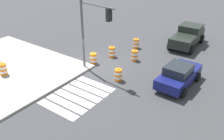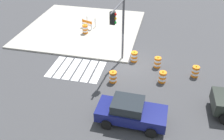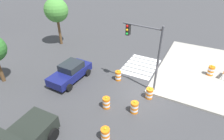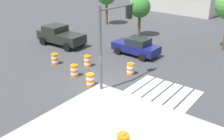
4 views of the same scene
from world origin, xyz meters
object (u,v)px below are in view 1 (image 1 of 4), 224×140
(sports_car, at_px, (179,75))
(traffic_barrel_near_corner, at_px, (112,52))
(pickup_truck, at_px, (188,36))
(traffic_barrel_median_far, at_px, (134,55))
(traffic_barrel_median_near, at_px, (93,58))
(traffic_barrel_on_sidewalk, at_px, (3,69))
(traffic_barrel_crosswalk_end, at_px, (118,75))
(traffic_light_pole, at_px, (93,24))
(traffic_barrel_far_curb, at_px, (136,43))

(sports_car, height_order, traffic_barrel_near_corner, sports_car)
(pickup_truck, height_order, traffic_barrel_median_far, pickup_truck)
(traffic_barrel_median_near, bearing_deg, pickup_truck, 150.20)
(traffic_barrel_median_near, height_order, traffic_barrel_on_sidewalk, traffic_barrel_on_sidewalk)
(sports_car, height_order, traffic_barrel_median_near, sports_car)
(sports_car, height_order, traffic_barrel_crosswalk_end, sports_car)
(traffic_barrel_near_corner, relative_size, traffic_barrel_on_sidewalk, 1.00)
(traffic_barrel_median_far, height_order, traffic_light_pole, traffic_light_pole)
(traffic_barrel_median_far, distance_m, traffic_light_pole, 5.27)
(traffic_barrel_median_near, bearing_deg, sports_car, 96.82)
(pickup_truck, bearing_deg, traffic_barrel_near_corner, -34.15)
(traffic_barrel_crosswalk_end, distance_m, traffic_light_pole, 4.13)
(traffic_barrel_near_corner, relative_size, traffic_barrel_median_near, 1.00)
(traffic_barrel_on_sidewalk, distance_m, traffic_light_pole, 7.69)
(traffic_barrel_median_far, distance_m, traffic_barrel_on_sidewalk, 10.63)
(traffic_barrel_median_far, bearing_deg, traffic_barrel_on_sidewalk, -38.60)
(traffic_barrel_far_curb, relative_size, traffic_barrel_on_sidewalk, 1.00)
(traffic_barrel_crosswalk_end, xyz_separation_m, traffic_barrel_far_curb, (-6.15, -2.15, 0.00))
(traffic_barrel_median_near, xyz_separation_m, traffic_barrel_far_curb, (-5.04, 1.17, 0.00))
(traffic_barrel_near_corner, bearing_deg, traffic_barrel_crosswalk_end, 42.28)
(traffic_barrel_near_corner, xyz_separation_m, traffic_barrel_crosswalk_end, (3.15, 2.86, 0.00))
(pickup_truck, relative_size, traffic_barrel_median_near, 5.12)
(traffic_barrel_median_near, distance_m, traffic_light_pole, 3.79)
(traffic_barrel_far_curb, bearing_deg, traffic_barrel_median_near, -13.12)
(traffic_barrel_crosswalk_end, distance_m, traffic_barrel_far_curb, 6.52)
(traffic_barrel_near_corner, bearing_deg, traffic_barrel_median_far, 104.58)
(traffic_barrel_median_far, bearing_deg, traffic_barrel_near_corner, -75.42)
(traffic_light_pole, bearing_deg, traffic_barrel_median_far, 158.79)
(sports_car, bearing_deg, traffic_barrel_median_near, -83.18)
(sports_car, xyz_separation_m, traffic_light_pole, (2.00, -6.12, 3.10))
(pickup_truck, relative_size, traffic_light_pole, 0.95)
(traffic_barrel_median_near, xyz_separation_m, traffic_barrel_median_far, (-2.56, 2.50, 0.00))
(traffic_barrel_near_corner, relative_size, traffic_barrel_crosswalk_end, 1.00)
(traffic_barrel_median_far, relative_size, traffic_light_pole, 0.19)
(sports_car, xyz_separation_m, traffic_barrel_far_curb, (-4.18, -6.01, -0.36))
(pickup_truck, bearing_deg, sports_car, 16.01)
(traffic_barrel_median_far, bearing_deg, traffic_barrel_crosswalk_end, 12.67)
(sports_car, distance_m, traffic_light_pole, 7.15)
(sports_car, bearing_deg, traffic_barrel_median_far, -109.96)
(traffic_barrel_near_corner, height_order, traffic_barrel_far_curb, same)
(traffic_barrel_on_sidewalk, height_order, traffic_light_pole, traffic_light_pole)
(sports_car, xyz_separation_m, pickup_truck, (-7.78, -2.23, 0.16))
(traffic_barrel_near_corner, height_order, traffic_light_pole, traffic_light_pole)
(traffic_barrel_crosswalk_end, relative_size, traffic_barrel_far_curb, 1.00)
(traffic_barrel_near_corner, xyz_separation_m, traffic_barrel_on_sidewalk, (7.78, -4.60, 0.15))
(pickup_truck, xyz_separation_m, traffic_barrel_crosswalk_end, (9.76, -1.62, -0.52))
(traffic_barrel_crosswalk_end, bearing_deg, traffic_light_pole, -89.23)
(pickup_truck, bearing_deg, traffic_barrel_far_curb, -46.31)
(sports_car, xyz_separation_m, traffic_barrel_median_near, (0.86, -7.18, -0.36))
(traffic_barrel_median_near, height_order, traffic_barrel_median_far, same)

